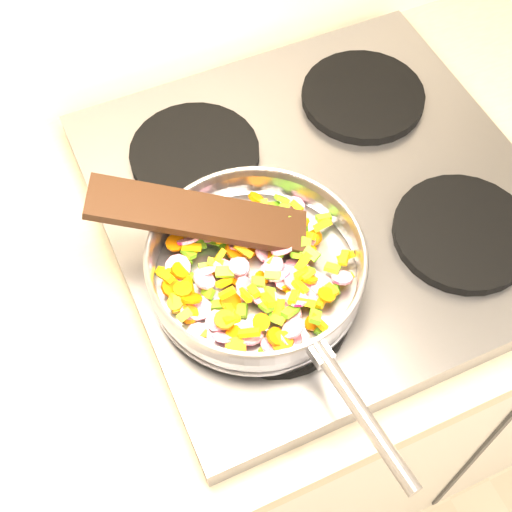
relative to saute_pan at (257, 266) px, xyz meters
name	(u,v)px	position (x,y,z in m)	size (l,w,h in m)	color
cooktop	(322,203)	(0.15, 0.10, -0.07)	(0.60, 0.60, 0.04)	#939399
grate_fl	(276,308)	(0.01, -0.04, -0.04)	(0.19, 0.19, 0.02)	black
grate_fr	(463,233)	(0.29, -0.04, -0.04)	(0.19, 0.19, 0.02)	black
grate_bl	(195,153)	(0.01, 0.24, -0.04)	(0.19, 0.19, 0.02)	black
grate_br	(363,96)	(0.29, 0.24, -0.04)	(0.19, 0.19, 0.02)	black
saute_pan	(257,266)	(0.00, 0.00, 0.00)	(0.32, 0.48, 0.06)	#9E9EA5
vegetable_heap	(256,273)	(0.00, 0.00, -0.01)	(0.25, 0.24, 0.05)	#D86204
wooden_spatula	(199,215)	(-0.04, 0.09, 0.02)	(0.28, 0.06, 0.01)	black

